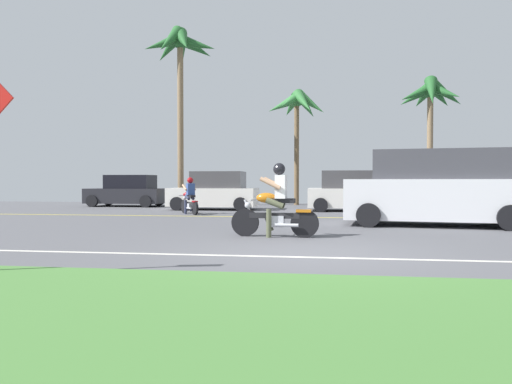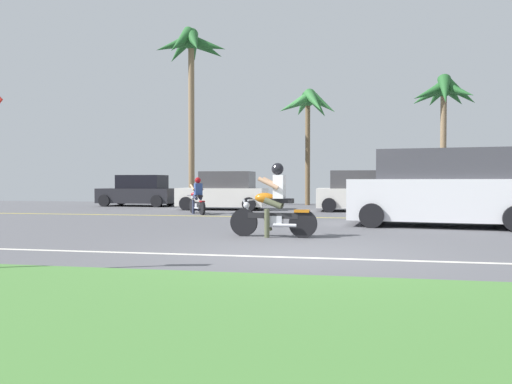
% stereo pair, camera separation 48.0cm
% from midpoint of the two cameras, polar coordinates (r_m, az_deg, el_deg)
% --- Properties ---
extents(ground, '(56.00, 30.00, 0.04)m').
position_cam_midpoint_polar(ground, '(11.37, 5.76, -4.99)').
color(ground, '#545459').
extents(grass_median, '(56.00, 3.80, 0.06)m').
position_cam_midpoint_polar(grass_median, '(4.38, 1.72, -14.59)').
color(grass_median, '#477A38').
rests_on(grass_median, ground).
extents(lane_line_near, '(50.40, 0.12, 0.01)m').
position_cam_midpoint_polar(lane_line_near, '(7.90, 4.68, -7.61)').
color(lane_line_near, silver).
rests_on(lane_line_near, ground).
extents(lane_line_far, '(50.40, 0.12, 0.01)m').
position_cam_midpoint_polar(lane_line_far, '(16.35, 6.50, -2.97)').
color(lane_line_far, yellow).
rests_on(lane_line_far, ground).
extents(motorcyclist, '(1.93, 0.63, 1.62)m').
position_cam_midpoint_polar(motorcyclist, '(10.63, 0.98, -1.62)').
color(motorcyclist, black).
rests_on(motorcyclist, ground).
extents(suv_nearby, '(5.04, 2.72, 2.06)m').
position_cam_midpoint_polar(suv_nearby, '(14.12, 19.30, 0.31)').
color(suv_nearby, silver).
rests_on(suv_nearby, ground).
extents(parked_car_0, '(3.70, 1.91, 1.50)m').
position_cam_midpoint_polar(parked_car_0, '(24.17, -15.32, 0.04)').
color(parked_car_0, '#232328').
rests_on(parked_car_0, ground).
extents(parked_car_1, '(3.69, 1.93, 1.61)m').
position_cam_midpoint_polar(parked_car_1, '(20.74, -5.49, 0.01)').
color(parked_car_1, white).
rests_on(parked_car_1, ground).
extents(parked_car_2, '(3.62, 1.98, 1.63)m').
position_cam_midpoint_polar(parked_car_2, '(20.02, 10.46, -0.04)').
color(parked_car_2, white).
rests_on(parked_car_2, ground).
extents(parked_car_3, '(3.98, 2.04, 1.49)m').
position_cam_midpoint_polar(parked_car_3, '(21.27, 26.03, -0.23)').
color(parked_car_3, navy).
rests_on(parked_car_3, ground).
extents(palm_tree_0, '(3.30, 3.26, 6.25)m').
position_cam_midpoint_polar(palm_tree_0, '(25.53, 19.23, 10.23)').
color(palm_tree_0, '#846B4C').
rests_on(palm_tree_0, ground).
extents(palm_tree_1, '(3.57, 3.56, 8.60)m').
position_cam_midpoint_polar(palm_tree_1, '(24.74, -9.44, 15.74)').
color(palm_tree_1, '#846B4C').
rests_on(palm_tree_1, ground).
extents(palm_tree_2, '(3.18, 3.08, 5.81)m').
position_cam_midpoint_polar(palm_tree_2, '(24.87, 4.27, 9.78)').
color(palm_tree_2, brown).
rests_on(palm_tree_2, ground).
extents(motorcyclist_distant, '(1.02, 1.35, 1.35)m').
position_cam_midpoint_polar(motorcyclist_distant, '(18.09, -8.53, -0.76)').
color(motorcyclist_distant, black).
rests_on(motorcyclist_distant, ground).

